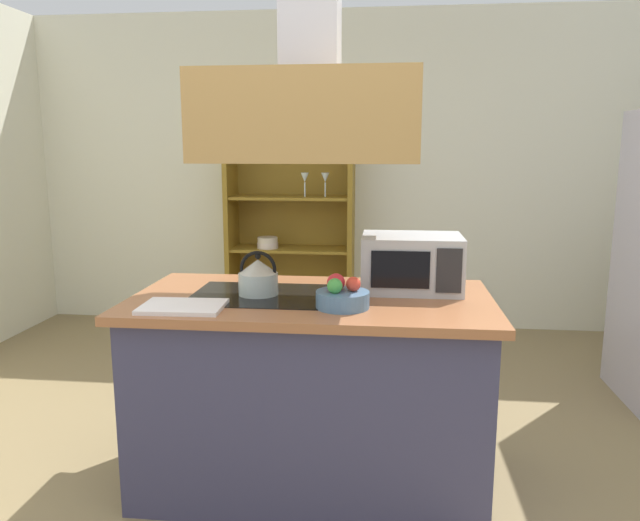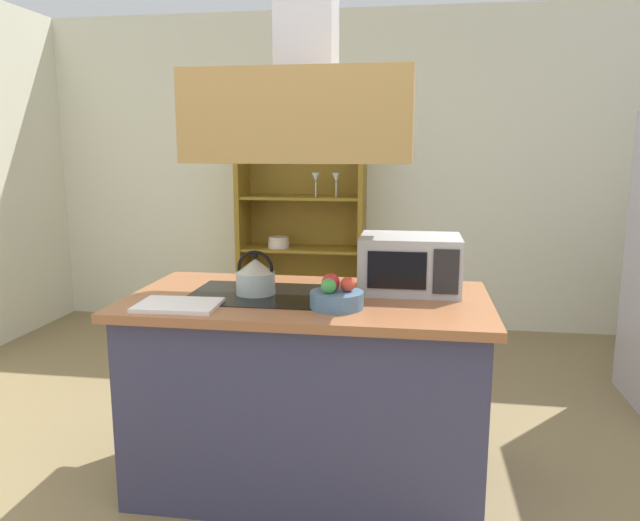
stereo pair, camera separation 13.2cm
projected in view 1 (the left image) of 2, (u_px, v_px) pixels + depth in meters
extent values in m
plane|color=olive|center=(340.00, 520.00, 2.56)|extent=(7.80, 7.80, 0.00)
cube|color=silver|center=(368.00, 173.00, 5.25)|extent=(6.00, 0.12, 2.70)
cube|color=#3A3958|center=(312.00, 395.00, 2.80)|extent=(1.54, 0.79, 0.86)
cube|color=#9E5F3A|center=(311.00, 301.00, 2.72)|extent=(1.62, 0.87, 0.04)
cube|color=black|center=(259.00, 295.00, 2.74)|extent=(0.60, 0.48, 0.00)
cube|color=#B28548|center=(311.00, 119.00, 2.57)|extent=(0.90, 0.70, 0.36)
cube|color=olive|center=(232.00, 228.00, 5.20)|extent=(0.04, 0.40, 1.77)
cube|color=olive|center=(351.00, 229.00, 5.09)|extent=(0.04, 0.40, 1.77)
cube|color=olive|center=(290.00, 125.00, 4.99)|extent=(1.07, 0.40, 0.03)
cube|color=olive|center=(292.00, 324.00, 5.30)|extent=(1.07, 0.40, 0.08)
cube|color=olive|center=(294.00, 226.00, 5.33)|extent=(1.07, 0.02, 1.77)
cube|color=olive|center=(291.00, 249.00, 5.18)|extent=(0.99, 0.36, 0.02)
cube|color=olive|center=(290.00, 198.00, 5.10)|extent=(0.99, 0.36, 0.02)
cylinder|color=beige|center=(268.00, 245.00, 5.14)|extent=(0.18, 0.18, 0.05)
cylinder|color=beige|center=(268.00, 240.00, 5.14)|extent=(0.17, 0.17, 0.05)
cylinder|color=silver|center=(305.00, 189.00, 5.03)|extent=(0.01, 0.01, 0.12)
cone|color=silver|center=(305.00, 177.00, 5.01)|extent=(0.07, 0.07, 0.08)
cylinder|color=silver|center=(325.00, 190.00, 5.01)|extent=(0.01, 0.01, 0.12)
cone|color=silver|center=(325.00, 178.00, 5.00)|extent=(0.07, 0.07, 0.08)
cylinder|color=#B2C3C1|center=(258.00, 284.00, 2.73)|extent=(0.18, 0.18, 0.10)
cone|color=beige|center=(258.00, 266.00, 2.72)|extent=(0.17, 0.17, 0.06)
sphere|color=black|center=(258.00, 256.00, 2.71)|extent=(0.03, 0.03, 0.03)
torus|color=black|center=(258.00, 269.00, 2.72)|extent=(0.17, 0.02, 0.17)
cube|color=white|center=(183.00, 307.00, 2.51)|extent=(0.35, 0.25, 0.02)
cube|color=#B7BABF|center=(411.00, 263.00, 2.82)|extent=(0.46, 0.34, 0.26)
cube|color=black|center=(400.00, 270.00, 2.66)|extent=(0.26, 0.01, 0.17)
cube|color=#262628|center=(449.00, 271.00, 2.63)|extent=(0.11, 0.01, 0.20)
cylinder|color=#4C7299|center=(343.00, 300.00, 2.52)|extent=(0.22, 0.22, 0.07)
sphere|color=red|center=(353.00, 284.00, 2.51)|extent=(0.06, 0.06, 0.06)
sphere|color=red|center=(336.00, 282.00, 2.54)|extent=(0.08, 0.08, 0.08)
sphere|color=green|center=(335.00, 286.00, 2.48)|extent=(0.06, 0.06, 0.06)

